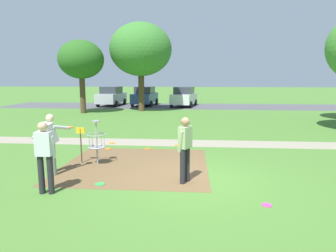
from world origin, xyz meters
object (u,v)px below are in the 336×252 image
object	(u,v)px
frisbee_by_tee	(112,143)
tree_mid_center	(81,60)
frisbee_mid_grass	(100,184)
parked_car_leftmost	(112,96)
player_waiting_left	(50,140)
player_foreground_watching	(185,146)
player_throwing	(44,153)
disc_golf_basket	(95,141)
tree_mid_left	(141,50)
parked_car_center_left	(145,96)
parked_car_center_right	(184,97)
frisbee_far_left	(267,205)
frisbee_near_basket	(108,149)
frisbee_far_right	(148,149)

from	to	relation	value
frisbee_by_tee	tree_mid_center	xyz separation A→B (m)	(-5.03, 10.25, 4.00)
frisbee_mid_grass	parked_car_leftmost	size ratio (longest dim) A/B	0.06
player_waiting_left	tree_mid_center	xyz separation A→B (m)	(-4.42, 14.28, 3.02)
player_foreground_watching	player_throwing	world-z (taller)	same
player_waiting_left	disc_golf_basket	bearing A→B (deg)	51.01
disc_golf_basket	frisbee_mid_grass	bearing A→B (deg)	-68.88
frisbee_mid_grass	tree_mid_left	bearing A→B (deg)	96.07
tree_mid_center	parked_car_center_left	bearing A→B (deg)	60.00
player_waiting_left	parked_car_center_right	bearing A→B (deg)	81.15
tree_mid_left	parked_car_center_left	xyz separation A→B (m)	(-0.47, 4.68, -3.97)
frisbee_far_left	parked_car_center_right	size ratio (longest dim) A/B	0.05
player_foreground_watching	tree_mid_center	size ratio (longest dim) A/B	0.31
player_waiting_left	tree_mid_center	bearing A→B (deg)	107.19
player_foreground_watching	parked_car_center_right	bearing A→B (deg)	91.62
player_foreground_watching	parked_car_center_right	world-z (taller)	parked_car_center_right
tree_mid_left	parked_car_leftmost	xyz separation A→B (m)	(-3.70, 4.38, -3.97)
frisbee_by_tee	parked_car_center_left	size ratio (longest dim) A/B	0.06
frisbee_mid_grass	frisbee_near_basket	bearing A→B (deg)	102.91
frisbee_far_left	parked_car_center_right	distance (m)	22.04
player_foreground_watching	tree_mid_left	bearing A→B (deg)	103.48
player_waiting_left	parked_car_center_left	bearing A→B (deg)	91.84
frisbee_far_right	tree_mid_left	world-z (taller)	tree_mid_left
parked_car_leftmost	parked_car_center_right	xyz separation A→B (m)	(7.05, -0.20, 0.00)
parked_car_leftmost	parked_car_center_left	xyz separation A→B (m)	(3.23, 0.30, 0.00)
tree_mid_left	player_waiting_left	bearing A→B (deg)	-89.29
player_throwing	parked_car_center_left	world-z (taller)	parked_car_center_left
frisbee_far_left	disc_golf_basket	bearing A→B (deg)	149.57
player_waiting_left	parked_car_leftmost	xyz separation A→B (m)	(-3.89, 20.47, -0.06)
frisbee_far_right	parked_car_leftmost	distance (m)	18.36
player_waiting_left	tree_mid_center	size ratio (longest dim) A/B	0.31
frisbee_mid_grass	parked_car_center_right	distance (m)	21.03
frisbee_by_tee	parked_car_leftmost	xyz separation A→B (m)	(-4.51, 16.44, 0.91)
frisbee_near_basket	frisbee_far_left	xyz separation A→B (m)	(4.80, -4.67, 0.00)
frisbee_far_right	parked_car_center_right	size ratio (longest dim) A/B	0.05
parked_car_leftmost	tree_mid_center	bearing A→B (deg)	-94.84
player_throwing	frisbee_mid_grass	xyz separation A→B (m)	(1.06, 0.67, -0.96)
player_throwing	frisbee_far_right	xyz separation A→B (m)	(1.71, 4.54, -0.96)
tree_mid_left	frisbee_mid_grass	bearing A→B (deg)	-83.93
player_throwing	frisbee_near_basket	bearing A→B (deg)	87.39
parked_car_center_left	disc_golf_basket	bearing A→B (deg)	-85.45
tree_mid_center	parked_car_leftmost	world-z (taller)	tree_mid_center
frisbee_near_basket	parked_car_center_left	distance (m)	17.79
player_foreground_watching	tree_mid_center	xyz separation A→B (m)	(-8.16, 14.62, 3.04)
frisbee_by_tee	parked_car_leftmost	distance (m)	17.08
frisbee_mid_grass	parked_car_center_right	size ratio (longest dim) A/B	0.05
parked_car_center_right	frisbee_near_basket	bearing A→B (deg)	-98.03
frisbee_mid_grass	tree_mid_left	distance (m)	17.56
frisbee_near_basket	tree_mid_center	distance (m)	12.98
frisbee_far_left	parked_car_center_left	world-z (taller)	parked_car_center_left
frisbee_by_tee	parked_car_center_right	world-z (taller)	parked_car_center_right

